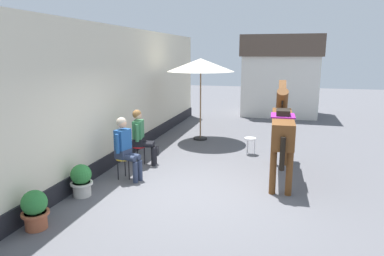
% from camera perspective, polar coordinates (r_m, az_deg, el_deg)
% --- Properties ---
extents(ground_plane, '(40.00, 40.00, 0.00)m').
position_cam_1_polar(ground_plane, '(9.90, 4.93, -3.94)').
color(ground_plane, '#56565B').
extents(pub_facade_wall, '(0.34, 14.00, 3.40)m').
position_cam_1_polar(pub_facade_wall, '(8.99, -12.89, 4.17)').
color(pub_facade_wall, beige).
rests_on(pub_facade_wall, ground_plane).
extents(distant_cottage, '(3.40, 2.60, 3.50)m').
position_cam_1_polar(distant_cottage, '(16.21, 14.26, 8.47)').
color(distant_cottage, silver).
rests_on(distant_cottage, ground_plane).
extents(seated_visitor_near, '(0.61, 0.48, 1.39)m').
position_cam_1_polar(seated_visitor_near, '(7.72, -10.87, -2.79)').
color(seated_visitor_near, gold).
rests_on(seated_visitor_near, ground_plane).
extents(seated_visitor_far, '(0.61, 0.48, 1.39)m').
position_cam_1_polar(seated_visitor_far, '(8.69, -8.36, -1.03)').
color(seated_visitor_far, red).
rests_on(seated_visitor_far, ground_plane).
extents(saddled_horse_center, '(0.52, 3.00, 2.06)m').
position_cam_1_polar(saddled_horse_center, '(7.95, 14.52, 0.30)').
color(saddled_horse_center, brown).
rests_on(saddled_horse_center, ground_plane).
extents(flower_planter_near, '(0.43, 0.43, 0.64)m').
position_cam_1_polar(flower_planter_near, '(6.16, -24.34, -11.99)').
color(flower_planter_near, '#A85638').
rests_on(flower_planter_near, ground_plane).
extents(flower_planter_middle, '(0.43, 0.43, 0.64)m').
position_cam_1_polar(flower_planter_middle, '(7.16, -17.67, -8.07)').
color(flower_planter_middle, beige).
rests_on(flower_planter_middle, ground_plane).
extents(cafe_parasol, '(2.10, 2.10, 2.58)m').
position_cam_1_polar(cafe_parasol, '(10.97, 1.43, 10.19)').
color(cafe_parasol, black).
rests_on(cafe_parasol, ground_plane).
extents(spare_stool_white, '(0.32, 0.32, 0.46)m').
position_cam_1_polar(spare_stool_white, '(9.70, 9.49, -1.96)').
color(spare_stool_white, white).
rests_on(spare_stool_white, ground_plane).
extents(satchel_bag, '(0.17, 0.30, 0.20)m').
position_cam_1_polar(satchel_bag, '(9.68, -5.92, -3.72)').
color(satchel_bag, black).
rests_on(satchel_bag, ground_plane).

